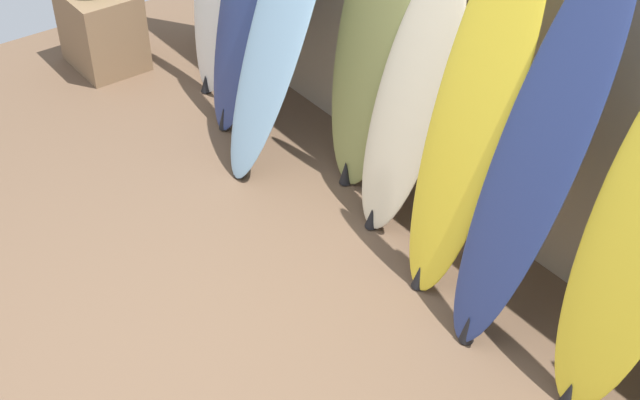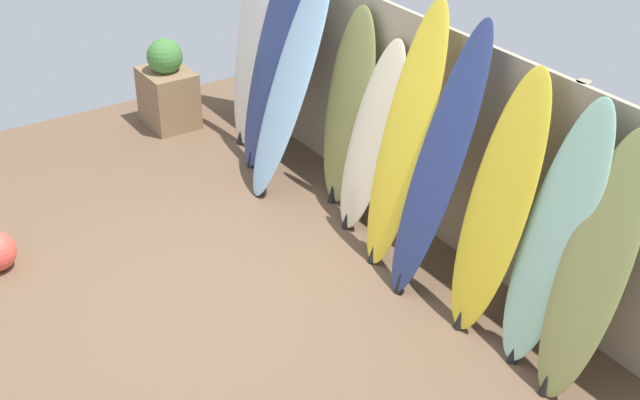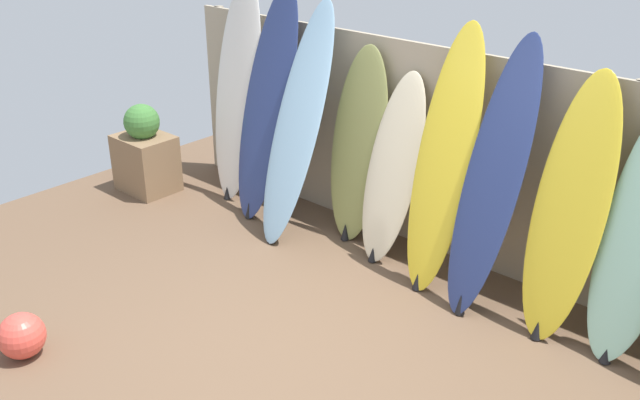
# 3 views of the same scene
# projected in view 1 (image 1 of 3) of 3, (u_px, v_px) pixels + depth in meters

# --- Properties ---
(ground) EXTENTS (7.68, 7.68, 0.00)m
(ground) POSITION_uv_depth(u_px,v_px,m) (188.00, 370.00, 4.38)
(ground) COLOR brown
(fence_back) EXTENTS (6.08, 0.11, 1.80)m
(fence_back) POSITION_uv_depth(u_px,v_px,m) (497.00, 86.00, 4.78)
(fence_back) COLOR tan
(fence_back) RESTS_ON ground
(surfboard_skyblue_2) EXTENTS (0.51, 0.89, 2.09)m
(surfboard_skyblue_2) POSITION_uv_depth(u_px,v_px,m) (283.00, 11.00, 5.19)
(surfboard_skyblue_2) COLOR #8CB7D6
(surfboard_skyblue_2) RESTS_ON ground
(surfboard_olive_3) EXTENTS (0.58, 0.43, 1.75)m
(surfboard_olive_3) POSITION_uv_depth(u_px,v_px,m) (370.00, 53.00, 5.14)
(surfboard_olive_3) COLOR olive
(surfboard_olive_3) RESTS_ON ground
(surfboard_cream_4) EXTENTS (0.50, 0.59, 1.59)m
(surfboard_cream_4) POSITION_uv_depth(u_px,v_px,m) (410.00, 100.00, 4.88)
(surfboard_cream_4) COLOR beige
(surfboard_cream_4) RESTS_ON ground
(surfboard_yellow_5) EXTENTS (0.52, 0.68, 2.08)m
(surfboard_yellow_5) POSITION_uv_depth(u_px,v_px,m) (473.00, 111.00, 4.35)
(surfboard_yellow_5) COLOR yellow
(surfboard_yellow_5) RESTS_ON ground
(surfboard_navy_6) EXTENTS (0.50, 0.75, 2.06)m
(surfboard_navy_6) POSITION_uv_depth(u_px,v_px,m) (536.00, 158.00, 4.06)
(surfboard_navy_6) COLOR navy
(surfboard_navy_6) RESTS_ON ground
(planter_box) EXTENTS (0.59, 0.47, 0.93)m
(planter_box) POSITION_uv_depth(u_px,v_px,m) (100.00, 16.00, 6.56)
(planter_box) COLOR #846647
(planter_box) RESTS_ON ground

